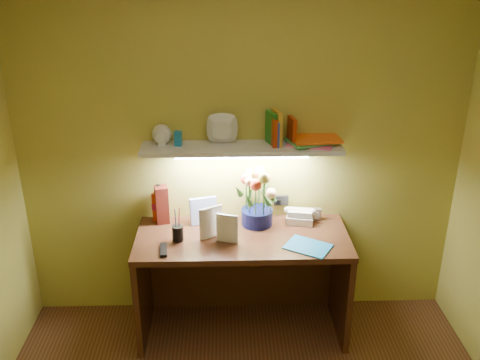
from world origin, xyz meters
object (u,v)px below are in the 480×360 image
desk (242,284)px  whisky_bottle (159,203)px  telephone (300,215)px  flower_bouquet (257,199)px  desk_clock (315,214)px

desk → whisky_bottle: size_ratio=5.19×
desk → telephone: (0.40, 0.19, 0.43)m
desk → flower_bouquet: bearing=58.6°
telephone → desk_clock: telephone is taller
flower_bouquet → desk_clock: flower_bouquet is taller
desk_clock → telephone: bearing=-161.2°
desk_clock → whisky_bottle: (-1.08, 0.01, 0.09)m
telephone → desk_clock: bearing=28.2°
desk → desk_clock: bearing=23.6°
desk → flower_bouquet: (0.10, 0.17, 0.56)m
flower_bouquet → desk_clock: bearing=7.4°
desk → desk_clock: (0.51, 0.22, 0.42)m
desk → desk_clock: 0.70m
whisky_bottle → desk_clock: bearing=-0.8°
desk → desk_clock: desk_clock is taller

